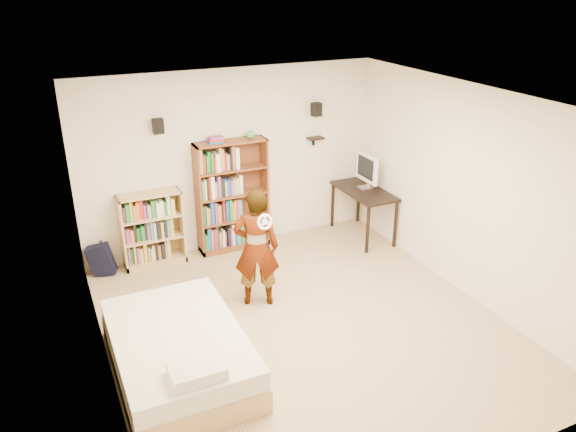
% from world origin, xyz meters
% --- Properties ---
extents(ground, '(4.50, 5.00, 0.01)m').
position_xyz_m(ground, '(0.00, 0.00, 0.00)').
color(ground, tan).
rests_on(ground, ground).
extents(room_shell, '(4.52, 5.02, 2.71)m').
position_xyz_m(room_shell, '(0.00, 0.00, 1.76)').
color(room_shell, white).
rests_on(room_shell, ground).
extents(crown_molding, '(4.50, 5.00, 0.06)m').
position_xyz_m(crown_molding, '(0.00, 0.00, 2.67)').
color(crown_molding, silver).
rests_on(crown_molding, room_shell).
extents(speaker_left, '(0.14, 0.12, 0.20)m').
position_xyz_m(speaker_left, '(-1.05, 2.40, 2.00)').
color(speaker_left, black).
rests_on(speaker_left, room_shell).
extents(speaker_right, '(0.14, 0.12, 0.20)m').
position_xyz_m(speaker_right, '(1.35, 2.40, 2.00)').
color(speaker_right, black).
rests_on(speaker_right, room_shell).
extents(wall_shelf, '(0.25, 0.16, 0.02)m').
position_xyz_m(wall_shelf, '(1.35, 2.41, 1.55)').
color(wall_shelf, black).
rests_on(wall_shelf, room_shell).
extents(tall_bookshelf, '(1.07, 0.31, 1.69)m').
position_xyz_m(tall_bookshelf, '(-0.06, 2.34, 0.84)').
color(tall_bookshelf, brown).
rests_on(tall_bookshelf, ground).
extents(low_bookshelf, '(0.87, 0.33, 1.09)m').
position_xyz_m(low_bookshelf, '(-1.28, 2.34, 0.54)').
color(low_bookshelf, tan).
rests_on(low_bookshelf, ground).
extents(computer_desk, '(0.58, 1.16, 0.79)m').
position_xyz_m(computer_desk, '(1.94, 1.87, 0.40)').
color(computer_desk, black).
rests_on(computer_desk, ground).
extents(imac, '(0.13, 0.54, 0.54)m').
position_xyz_m(imac, '(1.99, 1.94, 1.06)').
color(imac, white).
rests_on(imac, computer_desk).
extents(daybed, '(1.30, 2.00, 0.59)m').
position_xyz_m(daybed, '(-1.58, -0.17, 0.30)').
color(daybed, white).
rests_on(daybed, ground).
extents(person, '(0.66, 0.55, 1.55)m').
position_xyz_m(person, '(-0.32, 0.73, 0.78)').
color(person, black).
rests_on(person, ground).
extents(wii_wheel, '(0.19, 0.07, 0.20)m').
position_xyz_m(wii_wheel, '(-0.32, 0.44, 1.24)').
color(wii_wheel, white).
rests_on(wii_wheel, person).
extents(navy_bag, '(0.40, 0.33, 0.46)m').
position_xyz_m(navy_bag, '(-2.03, 2.32, 0.23)').
color(navy_bag, black).
rests_on(navy_bag, ground).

